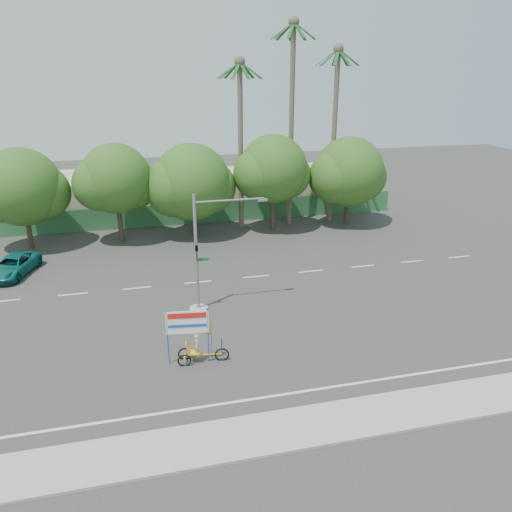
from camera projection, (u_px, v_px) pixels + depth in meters
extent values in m
plane|color=#33302D|center=(255.00, 337.00, 26.68)|extent=(120.00, 120.00, 0.00)
cube|color=gray|center=(300.00, 428.00, 19.84)|extent=(50.00, 2.40, 0.12)
cube|color=#336B3D|center=(200.00, 213.00, 45.86)|extent=(38.00, 0.08, 2.00)
cube|color=beige|center=(88.00, 197.00, 47.35)|extent=(12.00, 8.00, 4.00)
cube|color=beige|center=(270.00, 189.00, 51.46)|extent=(14.00, 8.00, 3.60)
cylinder|color=#473828|center=(28.00, 227.00, 39.26)|extent=(0.40, 0.40, 3.52)
sphere|color=#2A4E17|center=(22.00, 187.00, 38.14)|extent=(6.00, 6.00, 6.00)
sphere|color=#2A4E17|center=(42.00, 192.00, 38.91)|extent=(4.32, 4.32, 4.32)
sphere|color=#2A4E17|center=(3.00, 193.00, 37.72)|extent=(4.56, 4.56, 4.56)
cylinder|color=#473828|center=(120.00, 220.00, 40.80)|extent=(0.40, 0.40, 3.74)
sphere|color=#2A4E17|center=(116.00, 178.00, 39.60)|extent=(5.60, 5.60, 5.60)
sphere|color=#2A4E17|center=(133.00, 184.00, 40.36)|extent=(4.03, 4.03, 4.03)
sphere|color=#2A4E17|center=(100.00, 184.00, 39.21)|extent=(4.26, 4.26, 4.26)
cylinder|color=#473828|center=(193.00, 217.00, 42.22)|extent=(0.40, 0.40, 3.30)
sphere|color=#2A4E17|center=(192.00, 182.00, 41.17)|extent=(6.40, 6.40, 6.40)
sphere|color=#2A4E17|center=(209.00, 187.00, 41.95)|extent=(4.61, 4.61, 4.61)
sphere|color=#2A4E17|center=(175.00, 187.00, 40.72)|extent=(4.86, 4.86, 4.86)
cylinder|color=#473828|center=(273.00, 209.00, 43.70)|extent=(0.40, 0.40, 3.87)
sphere|color=#2A4E17|center=(273.00, 169.00, 42.46)|extent=(5.80, 5.80, 5.80)
sphere|color=#2A4E17|center=(287.00, 174.00, 43.24)|extent=(4.18, 4.18, 4.18)
sphere|color=#2A4E17|center=(259.00, 174.00, 42.06)|extent=(4.41, 4.41, 4.41)
cylinder|color=#473828|center=(347.00, 206.00, 45.35)|extent=(0.40, 0.40, 3.43)
sphere|color=#2A4E17|center=(349.00, 172.00, 44.25)|extent=(6.20, 6.20, 6.20)
sphere|color=#2A4E17|center=(362.00, 177.00, 45.03)|extent=(4.46, 4.46, 4.46)
sphere|color=#2A4E17|center=(335.00, 177.00, 43.82)|extent=(4.71, 4.71, 4.71)
cylinder|color=#70604C|center=(291.00, 130.00, 43.19)|extent=(0.44, 0.44, 17.00)
sphere|color=#70604C|center=(294.00, 22.00, 40.20)|extent=(0.90, 0.90, 0.90)
cube|color=#1C4C21|center=(305.00, 31.00, 40.64)|extent=(1.91, 0.28, 1.36)
cube|color=#1C4C21|center=(300.00, 31.00, 41.14)|extent=(1.65, 1.44, 1.36)
cube|color=#1C4C21|center=(292.00, 31.00, 41.31)|extent=(0.61, 1.93, 1.36)
cube|color=#1C4C21|center=(285.00, 31.00, 41.07)|extent=(1.20, 1.80, 1.36)
cube|color=#1C4C21|center=(282.00, 31.00, 40.52)|extent=(1.89, 0.92, 1.36)
cube|color=#1C4C21|center=(284.00, 30.00, 39.94)|extent=(1.89, 0.92, 1.36)
cube|color=#1C4C21|center=(291.00, 30.00, 39.58)|extent=(1.20, 1.80, 1.36)
cube|color=#1C4C21|center=(299.00, 30.00, 39.63)|extent=(0.61, 1.93, 1.36)
cube|color=#1C4C21|center=(304.00, 30.00, 40.04)|extent=(1.65, 1.44, 1.36)
cylinder|color=#70604C|center=(334.00, 140.00, 44.45)|extent=(0.44, 0.44, 15.00)
sphere|color=#70604C|center=(339.00, 49.00, 41.80)|extent=(0.90, 0.90, 0.90)
cube|color=#1C4C21|center=(348.00, 57.00, 42.25)|extent=(1.91, 0.28, 1.36)
cube|color=#1C4C21|center=(343.00, 57.00, 42.75)|extent=(1.65, 1.44, 1.36)
cube|color=#1C4C21|center=(336.00, 58.00, 42.91)|extent=(0.61, 1.93, 1.36)
cube|color=#1C4C21|center=(329.00, 57.00, 42.67)|extent=(1.20, 1.80, 1.36)
cube|color=#1C4C21|center=(327.00, 57.00, 42.13)|extent=(1.89, 0.92, 1.36)
cube|color=#1C4C21|center=(330.00, 57.00, 41.54)|extent=(1.89, 0.92, 1.36)
cube|color=#1C4C21|center=(337.00, 57.00, 41.19)|extent=(1.20, 1.80, 1.36)
cube|color=#1C4C21|center=(344.00, 57.00, 41.23)|extent=(0.61, 1.93, 1.36)
cube|color=#1C4C21|center=(349.00, 57.00, 41.65)|extent=(1.65, 1.44, 1.36)
cylinder|color=#70604C|center=(241.00, 149.00, 42.71)|extent=(0.44, 0.44, 14.00)
sphere|color=#70604C|center=(240.00, 61.00, 40.24)|extent=(0.90, 0.90, 0.90)
cube|color=#1C4C21|center=(251.00, 70.00, 40.69)|extent=(1.91, 0.28, 1.36)
cube|color=#1C4C21|center=(247.00, 70.00, 41.19)|extent=(1.65, 1.44, 1.36)
cube|color=#1C4C21|center=(239.00, 70.00, 41.36)|extent=(0.61, 1.93, 1.36)
cube|color=#1C4C21|center=(232.00, 70.00, 41.11)|extent=(1.20, 1.80, 1.36)
cube|color=#1C4C21|center=(228.00, 70.00, 40.57)|extent=(1.89, 0.92, 1.36)
cube|color=#1C4C21|center=(230.00, 70.00, 39.99)|extent=(1.89, 0.92, 1.36)
cube|color=#1C4C21|center=(236.00, 70.00, 39.63)|extent=(1.20, 1.80, 1.36)
cube|color=#1C4C21|center=(244.00, 70.00, 39.67)|extent=(0.61, 1.93, 1.36)
cube|color=#1C4C21|center=(250.00, 70.00, 40.09)|extent=(1.65, 1.44, 1.36)
cylinder|color=gray|center=(199.00, 308.00, 29.73)|extent=(1.10, 1.10, 0.10)
cylinder|color=gray|center=(196.00, 254.00, 28.52)|extent=(0.18, 0.18, 7.00)
cylinder|color=gray|center=(230.00, 200.00, 27.89)|extent=(4.00, 0.10, 0.10)
cube|color=gray|center=(262.00, 200.00, 28.35)|extent=(0.55, 0.20, 0.12)
imported|color=black|center=(197.00, 254.00, 28.28)|extent=(0.16, 0.20, 1.00)
cube|color=#14662D|center=(203.00, 259.00, 28.72)|extent=(0.70, 0.04, 0.18)
torus|color=black|center=(222.00, 355.00, 24.42)|extent=(0.73, 0.18, 0.72)
torus|color=black|center=(185.00, 354.00, 24.52)|extent=(0.68, 0.17, 0.68)
torus|color=black|center=(184.00, 361.00, 23.96)|extent=(0.68, 0.17, 0.68)
cube|color=yellow|center=(203.00, 355.00, 24.30)|extent=(1.81, 0.30, 0.06)
cube|color=yellow|center=(185.00, 357.00, 24.23)|extent=(0.15, 0.64, 0.05)
cube|color=yellow|center=(194.00, 352.00, 24.21)|extent=(0.59, 0.52, 0.06)
cube|color=yellow|center=(188.00, 347.00, 24.07)|extent=(0.30, 0.48, 0.58)
cylinder|color=black|center=(222.00, 347.00, 24.27)|extent=(0.04, 0.04, 0.59)
cube|color=black|center=(222.00, 342.00, 24.17)|extent=(0.11, 0.48, 0.04)
imported|color=#CCB284|center=(197.00, 345.00, 24.08)|extent=(0.33, 0.45, 1.15)
cylinder|color=blue|center=(168.00, 337.00, 23.76)|extent=(0.07, 0.07, 2.88)
cylinder|color=blue|center=(208.00, 335.00, 23.96)|extent=(0.07, 0.07, 2.88)
cube|color=white|center=(187.00, 322.00, 23.60)|extent=(2.02, 0.32, 1.18)
cube|color=red|center=(187.00, 316.00, 23.43)|extent=(1.80, 0.26, 0.28)
cube|color=blue|center=(187.00, 326.00, 23.62)|extent=(1.80, 0.26, 0.15)
cylinder|color=black|center=(212.00, 341.00, 24.09)|extent=(0.02, 0.02, 2.24)
cube|color=red|center=(203.00, 329.00, 23.81)|extent=(0.94, 0.15, 0.70)
imported|color=#0D5E58|center=(13.00, 266.00, 34.47)|extent=(3.54, 5.25, 1.34)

